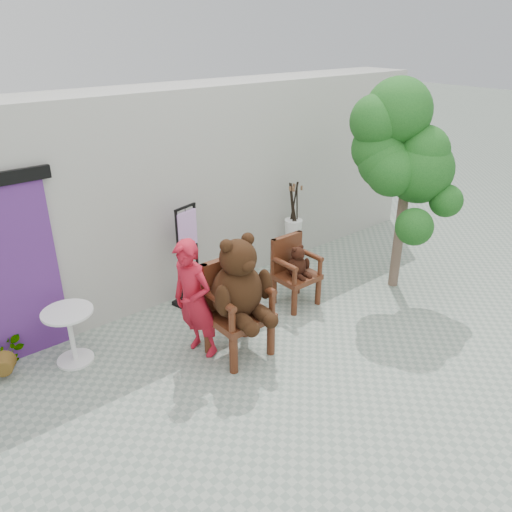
# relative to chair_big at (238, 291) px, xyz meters

# --- Properties ---
(ground_plane) EXTENTS (60.00, 60.00, 0.00)m
(ground_plane) POSITION_rel_chair_big_xyz_m (0.88, -0.91, -0.89)
(ground_plane) COLOR gray
(ground_plane) RESTS_ON ground
(back_wall) EXTENTS (9.00, 1.00, 3.00)m
(back_wall) POSITION_rel_chair_big_xyz_m (0.88, 2.19, 0.61)
(back_wall) COLOR #B2B0A6
(back_wall) RESTS_ON ground
(doorway) EXTENTS (1.40, 0.11, 2.33)m
(doorway) POSITION_rel_chair_big_xyz_m (-2.12, 1.67, 0.28)
(doorway) COLOR #572775
(doorway) RESTS_ON ground
(chair_big) EXTENTS (0.78, 0.83, 1.59)m
(chair_big) POSITION_rel_chair_big_xyz_m (0.00, 0.00, 0.00)
(chair_big) COLOR #411C0E
(chair_big) RESTS_ON ground
(chair_small) EXTENTS (0.58, 0.53, 1.02)m
(chair_small) POSITION_rel_chair_big_xyz_m (1.40, 0.48, -0.30)
(chair_small) COLOR #411C0E
(chair_small) RESTS_ON ground
(person) EXTENTS (0.51, 0.65, 1.58)m
(person) POSITION_rel_chair_big_xyz_m (-0.44, 0.28, -0.09)
(person) COLOR #B01527
(person) RESTS_ON ground
(cafe_table) EXTENTS (0.60, 0.60, 0.70)m
(cafe_table) POSITION_rel_chair_big_xyz_m (-1.66, 1.15, -0.44)
(cafe_table) COLOR white
(cafe_table) RESTS_ON ground
(display_stand) EXTENTS (0.52, 0.45, 1.51)m
(display_stand) POSITION_rel_chair_big_xyz_m (0.21, 1.44, -0.30)
(display_stand) COLOR black
(display_stand) RESTS_ON ground
(stool_bucket) EXTENTS (0.32, 0.32, 1.45)m
(stool_bucket) POSITION_rel_chair_big_xyz_m (2.28, 1.44, -0.24)
(stool_bucket) COLOR white
(stool_bucket) RESTS_ON ground
(tree) EXTENTS (1.32, 1.51, 3.14)m
(tree) POSITION_rel_chair_big_xyz_m (2.86, -0.07, 1.25)
(tree) COLOR #503C30
(tree) RESTS_ON ground
(potted_plant) EXTENTS (0.51, 0.47, 0.47)m
(potted_plant) POSITION_rel_chair_big_xyz_m (-2.36, 1.44, -0.65)
(potted_plant) COLOR #103D13
(potted_plant) RESTS_ON ground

